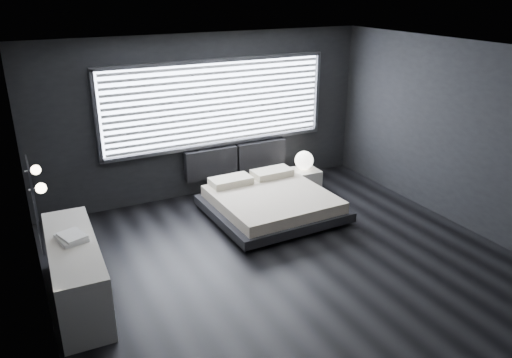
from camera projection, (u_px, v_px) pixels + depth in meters
name	position (u px, v px, depth m)	size (l,w,h in m)	color
room	(286.00, 164.00, 6.34)	(6.04, 6.00, 2.80)	black
window	(218.00, 104.00, 8.58)	(4.14, 0.09, 1.52)	white
headboard	(237.00, 159.00, 9.05)	(1.96, 0.16, 0.52)	black
sconce_near	(41.00, 188.00, 5.09)	(0.18, 0.11, 0.11)	silver
sconce_far	(35.00, 170.00, 5.59)	(0.18, 0.11, 0.11)	silver
wall_art_upper	(32.00, 187.00, 4.46)	(0.01, 0.48, 0.48)	#47474C
wall_art_lower	(38.00, 223.00, 4.84)	(0.01, 0.48, 0.48)	#47474C
bed	(271.00, 202.00, 8.10)	(2.00, 1.92, 0.51)	black
nightstand	(302.00, 179.00, 9.24)	(0.58, 0.48, 0.34)	beige
orb_lamp	(304.00, 160.00, 9.16)	(0.34, 0.34, 0.34)	white
dresser	(76.00, 271.00, 5.87)	(0.61, 1.96, 0.78)	beige
book_stack	(72.00, 237.00, 5.77)	(0.36, 0.43, 0.08)	white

